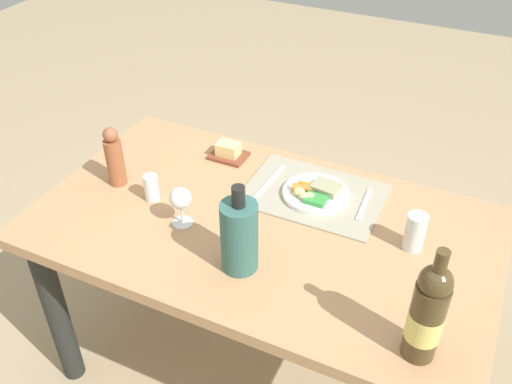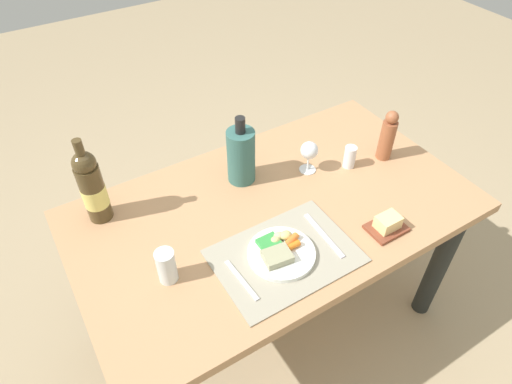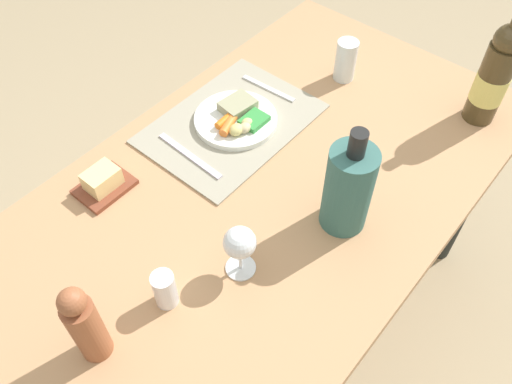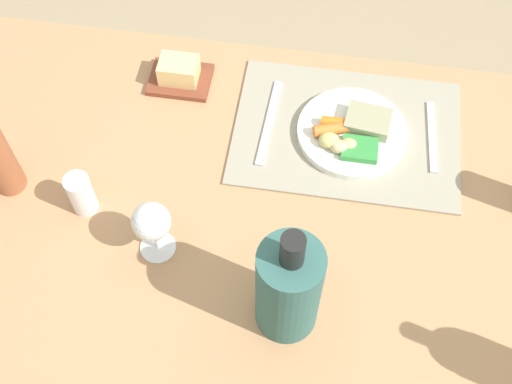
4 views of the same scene
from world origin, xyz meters
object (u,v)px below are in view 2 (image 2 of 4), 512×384
Objects in this scene: dining_table at (274,228)px; wine_glass at (309,151)px; pepper_mill at (388,136)px; dinner_plate at (281,251)px; cooler_bottle at (241,155)px; wine_bottle at (92,187)px; knife at (324,235)px; salt_shaker at (350,157)px; fork at (241,280)px; butter_dish at (387,225)px; water_tumbler at (167,268)px.

wine_glass is (0.22, 0.11, 0.20)m from dining_table.
dinner_plate is at bearing -161.93° from pepper_mill.
cooler_bottle reaches higher than dining_table.
wine_bottle reaches higher than dining_table.
dinner_plate is at bearing -137.50° from wine_glass.
knife is at bearing -72.34° from dining_table.
wine_glass is (0.33, 0.30, 0.07)m from dinner_plate.
wine_glass is 0.17m from salt_shaker.
fork is (-0.16, -0.02, -0.01)m from dinner_plate.
knife is 0.22m from butter_dish.
water_tumbler is at bearing -163.86° from wine_glass.
wine_glass is at bearing 96.40° from butter_dish.
cooler_bottle is at bearing 161.73° from pepper_mill.
wine_bottle is at bearing 144.97° from butter_dish.
cooler_bottle is at bearing -9.08° from wine_bottle.
dining_table is 10.82× the size of wine_glass.
cooler_bottle reaches higher than dinner_plate.
butter_dish is at bearing -14.16° from dinner_plate.
wine_glass reaches higher than butter_dish.
butter_dish is at bearing -46.91° from dining_table.
pepper_mill is at bearing -18.27° from cooler_bottle.
butter_dish is (0.72, -0.20, -0.03)m from water_tumbler.
dinner_plate is 0.66m from wine_bottle.
wine_glass is at bearing 30.26° from fork.
water_tumbler is at bearing -169.13° from dining_table.
water_tumbler is 0.36× the size of wine_bottle.
pepper_mill is at bearing 27.37° from knife.
wine_glass reaches higher than fork.
knife is 0.36m from wine_glass.
wine_bottle is at bearing 170.92° from cooler_bottle.
dinner_plate is at bearing 179.49° from knife.
knife is (0.06, -0.20, 0.12)m from dining_table.
wine_bottle is (-0.55, 0.28, 0.25)m from dining_table.
water_tumbler is at bearing 162.88° from dinner_plate.
butter_dish is (0.29, -0.49, -0.09)m from cooler_bottle.
fork is 0.69m from salt_shaker.
dining_table is 0.36m from fork.
knife is at bearing -0.95° from fork.
wine_bottle is at bearing 116.19° from fork.
cooler_bottle reaches higher than salt_shaker.
wine_glass is 0.40× the size of wine_bottle.
wine_bottle is (-0.61, 0.49, 0.13)m from knife.
water_tumbler is (-0.45, -0.09, 0.16)m from dining_table.
wine_bottle is at bearing 152.50° from dining_table.
dining_table is 0.41m from salt_shaker.
wine_bottle is at bearing 167.14° from wine_glass.
pepper_mill is at bearing 12.84° from fork.
salt_shaker is at bearing 8.97° from water_tumbler.
pepper_mill reaches higher than butter_dish.
pepper_mill is 0.59m from cooler_bottle.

